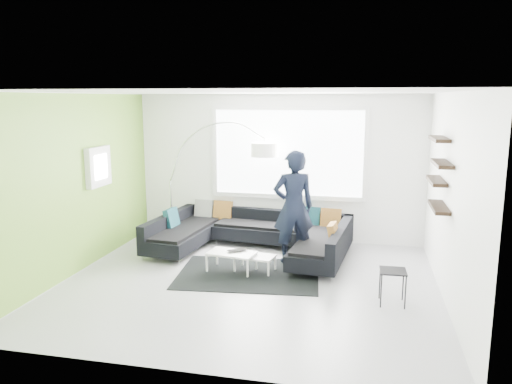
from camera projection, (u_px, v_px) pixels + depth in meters
ground at (248, 284)px, 7.41m from camera, size 5.50×5.50×0.00m
room_shell at (253, 161)px, 7.27m from camera, size 5.54×5.04×2.82m
sectional_sofa at (250, 237)px, 8.79m from camera, size 3.52×2.39×0.72m
rug at (248, 274)px, 7.81m from camera, size 2.32×1.79×0.01m
coffee_table at (243, 262)px, 7.93m from camera, size 1.03×0.70×0.31m
arc_lamp at (170, 181)px, 9.61m from camera, size 2.20×0.89×2.30m
side_table at (392, 287)px, 6.65m from camera, size 0.35×0.35×0.47m
person at (293, 207)px, 8.25m from camera, size 1.01×0.93×1.89m
laptop at (238, 251)px, 7.91m from camera, size 0.53×0.52×0.03m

